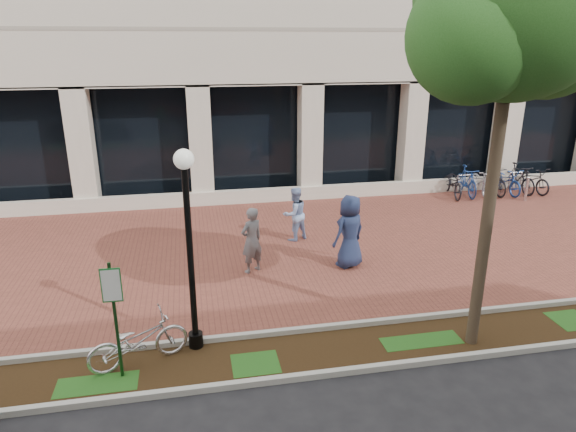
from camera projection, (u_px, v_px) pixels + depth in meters
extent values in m
plane|color=black|center=(281.00, 248.00, 14.72)|extent=(120.00, 120.00, 0.00)
cube|color=brown|center=(281.00, 248.00, 14.72)|extent=(40.00, 9.00, 0.01)
cube|color=black|center=(329.00, 351.00, 9.85)|extent=(40.00, 1.50, 0.01)
cube|color=#A2A198|center=(320.00, 328.00, 10.52)|extent=(40.00, 0.12, 0.12)
cube|color=#A2A198|center=(340.00, 372.00, 9.13)|extent=(40.00, 0.12, 0.12)
cube|color=black|center=(254.00, 140.00, 19.23)|extent=(40.00, 0.15, 4.20)
cube|color=beige|center=(259.00, 196.00, 18.82)|extent=(40.00, 0.25, 0.50)
cube|color=beige|center=(256.00, 144.00, 18.58)|extent=(0.80, 0.80, 4.20)
cube|color=#133615|center=(116.00, 322.00, 8.76)|extent=(0.05, 0.05, 2.21)
cube|color=#19672A|center=(111.00, 285.00, 8.50)|extent=(0.34, 0.02, 0.62)
cube|color=silver|center=(111.00, 286.00, 8.48)|extent=(0.30, 0.01, 0.56)
cylinder|color=black|center=(196.00, 340.00, 9.95)|extent=(0.28, 0.28, 0.30)
cylinder|color=black|center=(191.00, 262.00, 9.42)|extent=(0.12, 0.12, 3.58)
sphere|color=silver|center=(184.00, 159.00, 8.79)|extent=(0.36, 0.36, 0.36)
cylinder|color=#443727|center=(486.00, 232.00, 9.39)|extent=(0.22, 0.22, 4.66)
sphere|color=#1E4F18|center=(549.00, 31.00, 8.73)|extent=(2.28, 2.28, 2.28)
sphere|color=#1E4F18|center=(474.00, 36.00, 7.91)|extent=(2.12, 2.12, 2.12)
imported|color=silver|center=(138.00, 341.00, 9.32)|extent=(1.95, 1.21, 0.97)
imported|color=slate|center=(252.00, 240.00, 12.95)|extent=(0.75, 0.68, 1.73)
imported|color=#8EA6D3|center=(295.00, 214.00, 15.09)|extent=(0.97, 0.88, 1.62)
imported|color=#1E2A4C|center=(350.00, 232.00, 13.25)|extent=(1.13, 0.98, 1.94)
cylinder|color=silver|center=(526.00, 190.00, 18.90)|extent=(0.11, 0.11, 0.83)
sphere|color=silver|center=(528.00, 178.00, 18.75)|extent=(0.12, 0.12, 0.12)
imported|color=black|center=(453.00, 183.00, 19.47)|extent=(0.99, 2.02, 1.01)
imported|color=navy|center=(467.00, 181.00, 19.55)|extent=(0.74, 1.92, 1.13)
imported|color=#BAB9BE|center=(480.00, 182.00, 19.67)|extent=(0.80, 1.97, 1.01)
imported|color=black|center=(493.00, 180.00, 19.75)|extent=(0.55, 1.88, 1.13)
imported|color=#214498|center=(505.00, 180.00, 19.87)|extent=(0.75, 1.96, 1.01)
imported|color=black|center=(518.00, 178.00, 19.95)|extent=(0.70, 1.91, 1.13)
imported|color=black|center=(531.00, 179.00, 20.07)|extent=(0.95, 2.01, 1.01)
cylinder|color=silver|center=(492.00, 184.00, 19.80)|extent=(0.04, 0.04, 0.80)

